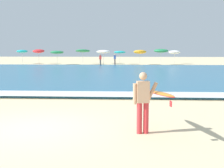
{
  "coord_description": "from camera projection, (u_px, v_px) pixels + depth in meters",
  "views": [
    {
      "loc": [
        2.86,
        -8.62,
        2.37
      ],
      "look_at": [
        2.25,
        2.15,
        1.1
      ],
      "focal_mm": 48.22,
      "sensor_mm": 36.0,
      "label": 1
    }
  ],
  "objects": [
    {
      "name": "beach_umbrella_6",
      "position": [
        140.0,
        52.0,
        44.18
      ],
      "size": [
        1.89,
        1.92,
        2.25
      ],
      "color": "beige",
      "rests_on": "ground"
    },
    {
      "name": "beachgoer_near_row_left",
      "position": [
        115.0,
        59.0,
        45.17
      ],
      "size": [
        0.32,
        0.2,
        1.58
      ],
      "color": "#383842",
      "rests_on": "ground"
    },
    {
      "name": "surf_foam",
      "position": [
        71.0,
        94.0,
        14.95
      ],
      "size": [
        120.0,
        1.76,
        0.01
      ],
      "primitive_type": "cube",
      "color": "white",
      "rests_on": "sea"
    },
    {
      "name": "beach_umbrella_1",
      "position": [
        39.0,
        51.0,
        46.34
      ],
      "size": [
        1.79,
        1.83,
        2.34
      ],
      "color": "beige",
      "rests_on": "ground"
    },
    {
      "name": "beach_umbrella_4",
      "position": [
        103.0,
        52.0,
        46.69
      ],
      "size": [
        2.12,
        2.15,
        2.22
      ],
      "color": "beige",
      "rests_on": "ground"
    },
    {
      "name": "surfer_with_board",
      "position": [
        151.0,
        97.0,
        8.36
      ],
      "size": [
        1.1,
        2.54,
        1.73
      ],
      "color": "red",
      "rests_on": "ground"
    },
    {
      "name": "beach_umbrella_0",
      "position": [
        22.0,
        51.0,
        47.31
      ],
      "size": [
        1.72,
        1.72,
        2.2
      ],
      "color": "beige",
      "rests_on": "ground"
    },
    {
      "name": "beach_umbrella_2",
      "position": [
        57.0,
        52.0,
        44.68
      ],
      "size": [
        2.0,
        2.0,
        2.09
      ],
      "color": "beige",
      "rests_on": "ground"
    },
    {
      "name": "beach_umbrella_3",
      "position": [
        83.0,
        51.0,
        45.73
      ],
      "size": [
        2.24,
        2.27,
        2.37
      ],
      "color": "beige",
      "rests_on": "ground"
    },
    {
      "name": "beach_umbrella_8",
      "position": [
        174.0,
        52.0,
        46.41
      ],
      "size": [
        1.79,
        1.8,
        2.14
      ],
      "color": "beige",
      "rests_on": "ground"
    },
    {
      "name": "beach_umbrella_7",
      "position": [
        161.0,
        51.0,
        43.89
      ],
      "size": [
        2.12,
        2.14,
        2.38
      ],
      "color": "beige",
      "rests_on": "ground"
    },
    {
      "name": "beachgoer_near_row_mid",
      "position": [
        100.0,
        59.0,
        43.75
      ],
      "size": [
        0.32,
        0.2,
        1.58
      ],
      "color": "#383842",
      "rests_on": "ground"
    },
    {
      "name": "beach_umbrella_5",
      "position": [
        120.0,
        52.0,
        45.75
      ],
      "size": [
        1.81,
        1.81,
        2.03
      ],
      "color": "beige",
      "rests_on": "ground"
    },
    {
      "name": "ground_plane",
      "position": [
        33.0,
        128.0,
        8.98
      ],
      "size": [
        160.0,
        160.0,
        0.0
      ],
      "primitive_type": "plane",
      "color": "beige"
    },
    {
      "name": "sea",
      "position": [
        98.0,
        73.0,
        28.25
      ],
      "size": [
        120.0,
        28.0,
        0.14
      ],
      "primitive_type": "cube",
      "color": "teal",
      "rests_on": "ground"
    }
  ]
}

